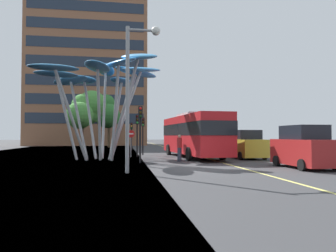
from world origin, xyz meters
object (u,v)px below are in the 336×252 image
at_px(traffic_light_kerb_far, 137,126).
at_px(traffic_light_island_mid, 143,128).
at_px(traffic_light_kerb_near, 140,122).
at_px(car_parked_far, 219,144).
at_px(red_bus, 193,133).
at_px(car_parked_near, 304,148).
at_px(no_entry_sign, 131,139).
at_px(street_lamp, 136,77).
at_px(traffic_light_opposite, 132,130).
at_px(pedestrian, 179,148).
at_px(car_parked_mid, 245,145).
at_px(leaf_sculpture, 105,77).

distance_m(traffic_light_kerb_far, traffic_light_island_mid, 2.29).
xyz_separation_m(traffic_light_kerb_near, car_parked_far, (8.28, 9.43, -1.69)).
height_order(red_bus, car_parked_near, red_bus).
height_order(traffic_light_kerb_far, no_entry_sign, traffic_light_kerb_far).
height_order(car_parked_far, street_lamp, street_lamp).
relative_size(traffic_light_opposite, pedestrian, 1.80).
bearing_deg(car_parked_near, car_parked_mid, 92.96).
relative_size(traffic_light_opposite, car_parked_mid, 0.76).
relative_size(car_parked_mid, street_lamp, 0.62).
bearing_deg(car_parked_mid, traffic_light_opposite, 120.92).
bearing_deg(traffic_light_kerb_far, car_parked_mid, -19.53).
relative_size(traffic_light_kerb_near, traffic_light_opposite, 1.11).
bearing_deg(traffic_light_opposite, traffic_light_island_mid, -85.01).
bearing_deg(car_parked_near, no_entry_sign, 133.61).
height_order(car_parked_near, pedestrian, car_parked_near).
xyz_separation_m(red_bus, no_entry_sign, (-5.02, 0.61, -0.47)).
height_order(traffic_light_island_mid, car_parked_far, traffic_light_island_mid).
height_order(traffic_light_island_mid, car_parked_mid, traffic_light_island_mid).
bearing_deg(red_bus, leaf_sculpture, -172.00).
relative_size(traffic_light_island_mid, no_entry_sign, 1.53).
height_order(red_bus, car_parked_mid, red_bus).
xyz_separation_m(traffic_light_kerb_near, no_entry_sign, (-0.47, 5.14, -1.17)).
relative_size(traffic_light_opposite, car_parked_near, 0.79).
bearing_deg(car_parked_mid, traffic_light_kerb_near, -161.37).
xyz_separation_m(traffic_light_island_mid, pedestrian, (2.06, -7.11, -1.54)).
bearing_deg(car_parked_far, traffic_light_kerb_far, -155.65).
bearing_deg(no_entry_sign, street_lamp, -90.26).
distance_m(red_bus, car_parked_far, 6.24).
height_order(car_parked_near, street_lamp, street_lamp).
height_order(car_parked_near, car_parked_far, car_parked_near).
bearing_deg(car_parked_far, no_entry_sign, -153.90).
distance_m(leaf_sculpture, street_lamp, 9.15).
distance_m(leaf_sculpture, car_parked_mid, 11.96).
height_order(traffic_light_kerb_near, traffic_light_island_mid, traffic_light_kerb_near).
distance_m(traffic_light_kerb_near, traffic_light_island_mid, 7.95).
bearing_deg(leaf_sculpture, traffic_light_opposite, 79.80).
xyz_separation_m(leaf_sculpture, traffic_light_kerb_far, (2.55, 2.16, -3.64)).
relative_size(traffic_light_kerb_far, car_parked_mid, 0.80).
bearing_deg(traffic_light_island_mid, no_entry_sign, -112.47).
height_order(car_parked_far, no_entry_sign, no_entry_sign).
bearing_deg(red_bus, traffic_light_opposite, 110.74).
height_order(traffic_light_island_mid, car_parked_near, traffic_light_island_mid).
relative_size(car_parked_near, pedestrian, 2.29).
height_order(car_parked_far, pedestrian, car_parked_far).
relative_size(car_parked_mid, pedestrian, 2.39).
relative_size(car_parked_near, street_lamp, 0.59).
distance_m(traffic_light_kerb_near, traffic_light_kerb_far, 5.71).
relative_size(leaf_sculpture, traffic_light_opposite, 2.98).
distance_m(red_bus, leaf_sculpture, 8.26).
xyz_separation_m(traffic_light_kerb_far, pedestrian, (2.67, -4.91, -1.61)).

